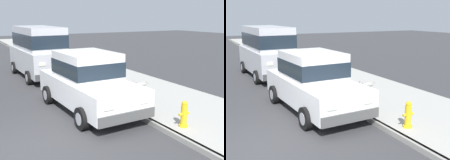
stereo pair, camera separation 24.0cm
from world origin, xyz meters
The scene contains 7 objects.
ground_plane centered at (0.00, 0.00, 0.00)m, with size 80.00×80.00×0.00m, color #38383A.
curb centered at (3.20, 0.00, 0.07)m, with size 0.16×64.00×0.14m, color gray.
sidewalk centered at (5.00, 0.00, 0.07)m, with size 3.60×64.00×0.14m, color #A8A59E.
car_white_sedan centered at (2.16, 2.10, 0.98)m, with size 2.16×4.67×1.92m.
car_silver_van centered at (2.19, 8.12, 1.39)m, with size 2.23×4.95×2.52m.
dog_grey centered at (4.69, 2.80, 0.43)m, with size 0.75×0.30×0.49m.
fire_hydrant centered at (3.65, -0.81, 0.48)m, with size 0.34×0.24×0.72m.
Camera 2 is at (-1.32, -6.32, 3.07)m, focal length 45.96 mm.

